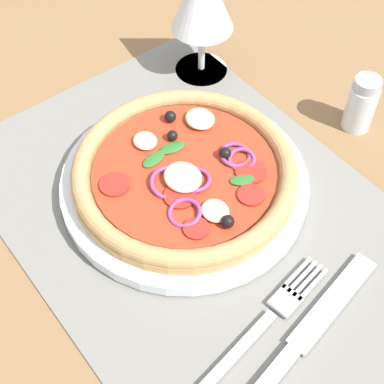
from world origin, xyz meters
TOP-DOWN VIEW (x-y plane):
  - ground_plane at (0.00, 0.00)cm, footprint 190.00×140.00cm
  - placemat at (0.00, 0.00)cm, footprint 48.01×33.40cm
  - plate at (-3.50, 0.95)cm, footprint 25.13×25.13cm
  - pizza at (-3.46, 0.98)cm, footprint 22.50×22.50cm
  - fork at (12.73, -2.82)cm, footprint 4.23×18.02cm
  - knife at (15.74, -0.63)cm, footprint 5.21×19.97cm
  - pepper_shaker at (1.05, 21.80)cm, footprint 3.20×3.20cm

SIDE VIEW (x-z plane):
  - ground_plane at x=0.00cm, z-range -2.40..0.00cm
  - placemat at x=0.00cm, z-range 0.00..0.40cm
  - fork at x=12.73cm, z-range 0.40..0.84cm
  - knife at x=15.74cm, z-range 0.35..0.96cm
  - plate at x=-3.50cm, z-range 0.40..1.81cm
  - pizza at x=-3.46cm, z-range 1.62..4.19cm
  - pepper_shaker at x=1.05cm, z-range -0.10..6.60cm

